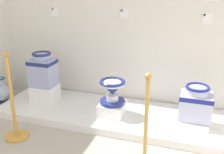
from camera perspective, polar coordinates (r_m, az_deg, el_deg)
wall_back at (r=3.67m, az=2.75°, el=15.55°), size 4.01×0.06×2.88m
display_platform at (r=3.56m, az=0.15°, el=-8.01°), size 3.08×0.95×0.10m
plinth_block_tall_cobalt at (r=3.90m, az=-14.14°, el=-3.38°), size 0.33×0.30×0.24m
antique_toilet_tall_cobalt at (r=3.78m, az=-14.59°, el=1.64°), size 0.34×0.29×0.48m
plinth_block_leftmost at (r=3.44m, az=0.07°, el=-6.75°), size 0.31×0.32×0.15m
antique_toilet_leftmost at (r=3.33m, az=0.08°, el=-2.64°), size 0.33×0.33×0.31m
plinth_block_pale_glazed at (r=3.36m, az=17.11°, el=-9.14°), size 0.33×0.35×0.07m
antique_toilet_pale_glazed at (r=3.25m, az=17.55°, el=-5.26°), size 0.37×0.28×0.43m
info_placard_first at (r=4.04m, az=-12.10°, el=13.54°), size 0.10×0.01×0.13m
info_placard_second at (r=3.65m, az=2.61°, el=13.46°), size 0.11×0.01×0.13m
info_placard_third at (r=3.52m, az=19.74°, el=11.69°), size 0.12×0.01×0.15m
decorative_vase_corner at (r=4.26m, az=-22.51°, el=-2.99°), size 0.22×0.22×0.40m
stanchion_post_near_left at (r=3.23m, az=-20.24°, el=-7.52°), size 0.27×0.27×1.03m
stanchion_post_near_right at (r=2.61m, az=7.11°, el=-13.55°), size 0.26×0.26×0.97m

